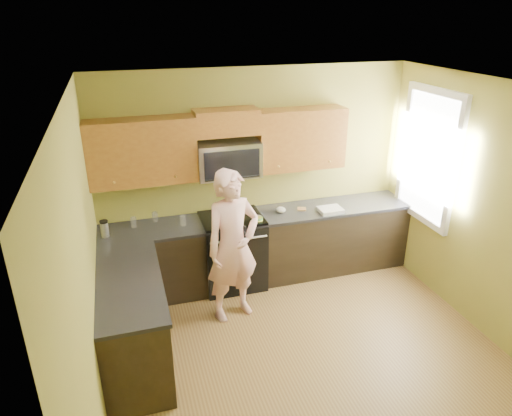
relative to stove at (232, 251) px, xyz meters
name	(u,v)px	position (x,y,z in m)	size (l,w,h in m)	color
floor	(312,362)	(0.40, -1.68, -0.47)	(4.00, 4.00, 0.00)	brown
ceiling	(328,93)	(0.40, -1.68, 2.23)	(4.00, 4.00, 0.00)	white
wall_back	(255,175)	(0.40, 0.32, 0.88)	(4.00, 4.00, 0.00)	olive
wall_front	(475,415)	(0.40, -3.67, 0.88)	(4.00, 4.00, 0.00)	olive
wall_left	(86,279)	(-1.60, -1.68, 0.88)	(4.00, 4.00, 0.00)	olive
wall_right	(499,218)	(2.40, -1.68, 0.88)	(4.00, 4.00, 0.00)	olive
cabinet_back_run	(262,248)	(0.40, 0.02, -0.03)	(4.00, 0.60, 0.88)	black
cabinet_left_run	(133,322)	(-1.30, -1.08, -0.03)	(0.60, 1.60, 0.88)	black
countertop_back	(262,216)	(0.40, 0.01, 0.43)	(4.00, 0.62, 0.04)	black
countertop_left	(129,282)	(-1.29, -1.08, 0.43)	(0.62, 1.60, 0.04)	black
stove	(232,251)	(0.00, 0.00, 0.00)	(0.76, 0.65, 0.95)	black
microwave	(228,175)	(0.00, 0.12, 0.97)	(0.76, 0.40, 0.42)	silver
upper_cab_left	(145,183)	(-0.99, 0.16, 0.97)	(1.22, 0.33, 0.75)	brown
upper_cab_right	(299,168)	(0.94, 0.16, 0.97)	(1.12, 0.33, 0.75)	brown
upper_cab_over_mw	(226,122)	(0.00, 0.16, 1.62)	(0.76, 0.33, 0.30)	brown
window	(429,157)	(2.38, -0.48, 1.17)	(0.06, 1.06, 1.66)	white
woman	(233,246)	(-0.15, -0.65, 0.42)	(0.65, 0.43, 1.78)	#E97D74
frying_pan	(232,221)	(-0.03, -0.11, 0.47)	(0.29, 0.50, 0.06)	black
butter_tub	(258,222)	(0.28, -0.19, 0.45)	(0.12, 0.12, 0.09)	#EFF640
toast_slice	(302,209)	(0.94, 0.02, 0.45)	(0.11, 0.11, 0.01)	#B27F47
napkin_a	(259,218)	(0.31, -0.13, 0.48)	(0.11, 0.12, 0.06)	silver
napkin_b	(281,210)	(0.66, 0.02, 0.48)	(0.12, 0.13, 0.07)	silver
dish_towel	(330,210)	(1.27, -0.15, 0.47)	(0.30, 0.24, 0.05)	white
travel_mug	(106,237)	(-1.50, -0.04, 0.45)	(0.09, 0.09, 0.20)	silver
glass_a	(134,222)	(-1.17, 0.13, 0.51)	(0.07, 0.07, 0.12)	silver
glass_b	(155,217)	(-0.91, 0.21, 0.51)	(0.07, 0.07, 0.12)	silver
glass_c	(183,220)	(-0.60, 0.01, 0.51)	(0.07, 0.07, 0.12)	silver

